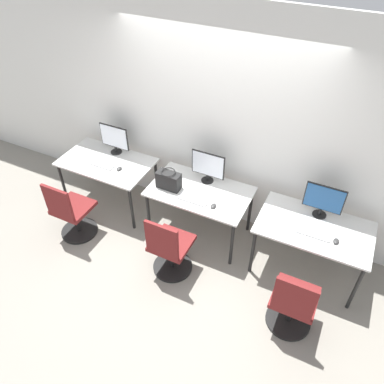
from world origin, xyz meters
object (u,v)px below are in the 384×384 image
Objects in this scene: office_chair_left at (72,214)px; office_chair_center at (170,250)px; mouse_center at (213,206)px; keyboard_right at (313,232)px; monitor_center at (208,166)px; keyboard_left at (103,164)px; mouse_right at (336,241)px; office_chair_right at (292,305)px; monitor_right at (324,200)px; keyboard_center at (194,199)px; mouse_left at (119,169)px; monitor_left at (114,138)px; handbag at (169,180)px.

office_chair_left and office_chair_center have the same top height.
mouse_center reaches higher than keyboard_right.
keyboard_left is at bearing -167.89° from monitor_center.
mouse_right is at bearing 2.71° from mouse_center.
keyboard_left is 1.00× the size of keyboard_right.
office_chair_center and office_chair_right have the same top height.
monitor_right reaches higher than keyboard_right.
monitor_center is 1.18× the size of keyboard_center.
office_chair_left is 3.17m from mouse_right.
keyboard_right is (2.53, -0.02, -0.01)m from mouse_left.
office_chair_left is 2.94m from keyboard_right.
keyboard_center is (1.40, -0.42, -0.21)m from monitor_left.
monitor_right is (1.44, 0.95, 0.57)m from office_chair_center.
office_chair_center is (1.36, -0.98, -0.57)m from monitor_left.
mouse_center is (0.26, -0.02, 0.01)m from keyboard_center.
monitor_left is at bearing 129.98° from mouse_left.
office_chair_left is at bearing -179.07° from office_chair_center.
keyboard_left is 1.03m from handbag.
monitor_left is at bearing 179.20° from monitor_center.
office_chair_center is at bearing -35.69° from monitor_left.
monitor_center is at bearing -0.80° from monitor_left.
keyboard_right is at bearing 91.84° from office_chair_right.
keyboard_left is 2.94m from office_chair_right.
office_chair_left is at bearing -148.78° from handbag.
monitor_left is 1.40m from monitor_center.
monitor_left is 4.79× the size of mouse_right.
handbag is at bearing 172.39° from mouse_center.
mouse_right is at bearing 19.92° from office_chair_center.
office_chair_left is 1.34m from handbag.
handbag is at bearing 158.13° from office_chair_right.
office_chair_left is 1.60m from keyboard_center.
keyboard_right is at bearing 13.08° from office_chair_left.
keyboard_center is 0.41× the size of office_chair_right.
keyboard_center is 0.67m from office_chair_center.
office_chair_right is at bearing -88.16° from keyboard_right.
monitor_center is 1.45m from keyboard_right.
mouse_right is (3.04, -0.37, -0.21)m from monitor_left.
monitor_center is 1.40m from monitor_right.
monitor_center reaches higher than office_chair_center.
monitor_center is 0.48× the size of office_chair_right.
monitor_right is (2.80, 0.29, 0.21)m from keyboard_left.
monitor_left reaches higher than mouse_right.
monitor_center is at bearing 143.52° from office_chair_right.
handbag reaches higher than keyboard_left.
keyboard_right is at bearing -90.00° from monitor_right.
monitor_right reaches higher than handbag.
monitor_left reaches higher than handbag.
mouse_right reaches higher than keyboard_left.
handbag is at bearing 31.22° from office_chair_left.
monitor_left is 3.07m from mouse_right.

